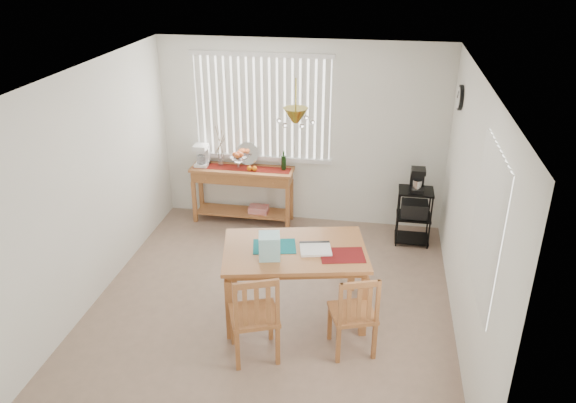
% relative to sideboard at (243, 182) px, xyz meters
% --- Properties ---
extents(ground, '(4.00, 4.50, 0.01)m').
position_rel_sideboard_xyz_m(ground, '(0.81, -2.02, -0.62)').
color(ground, gray).
extents(room_shell, '(4.20, 4.70, 2.70)m').
position_rel_sideboard_xyz_m(room_shell, '(0.81, -2.01, 1.07)').
color(room_shell, white).
rests_on(room_shell, ground).
extents(sideboard, '(1.46, 0.41, 0.82)m').
position_rel_sideboard_xyz_m(sideboard, '(0.00, 0.00, 0.00)').
color(sideboard, '#B06E3B').
rests_on(sideboard, ground).
extents(sideboard_items, '(1.39, 0.34, 0.63)m').
position_rel_sideboard_xyz_m(sideboard_items, '(-0.25, 0.02, 0.33)').
color(sideboard_items, maroon).
rests_on(sideboard_items, sideboard).
extents(wire_cart, '(0.45, 0.36, 0.77)m').
position_rel_sideboard_xyz_m(wire_cart, '(2.41, -0.25, -0.15)').
color(wire_cart, black).
rests_on(wire_cart, ground).
extents(cart_items, '(0.18, 0.22, 0.32)m').
position_rel_sideboard_xyz_m(cart_items, '(2.41, -0.24, 0.30)').
color(cart_items, black).
rests_on(cart_items, wire_cart).
extents(dining_table, '(1.67, 1.26, 0.80)m').
position_rel_sideboard_xyz_m(dining_table, '(1.09, -2.10, 0.09)').
color(dining_table, '#B06E3B').
rests_on(dining_table, ground).
extents(table_items, '(1.23, 0.55, 0.26)m').
position_rel_sideboard_xyz_m(table_items, '(0.97, -2.26, 0.28)').
color(table_items, '#16727C').
rests_on(table_items, dining_table).
extents(chair_left, '(0.58, 0.58, 0.98)m').
position_rel_sideboard_xyz_m(chair_left, '(0.83, -2.90, -0.14)').
color(chair_left, '#B06E3B').
rests_on(chair_left, ground).
extents(chair_right, '(0.54, 0.54, 0.91)m').
position_rel_sideboard_xyz_m(chair_right, '(1.76, -2.65, -0.17)').
color(chair_right, '#B06E3B').
rests_on(chair_right, ground).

